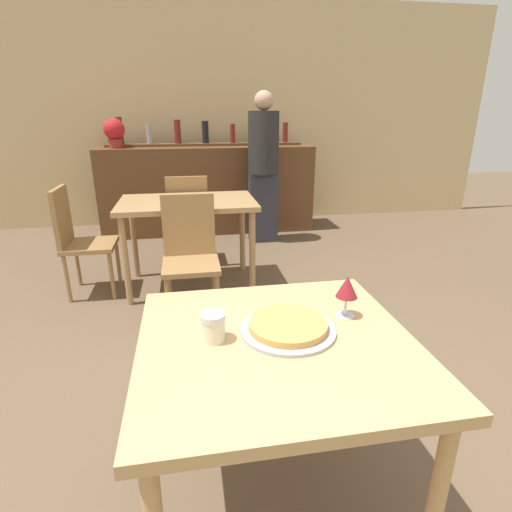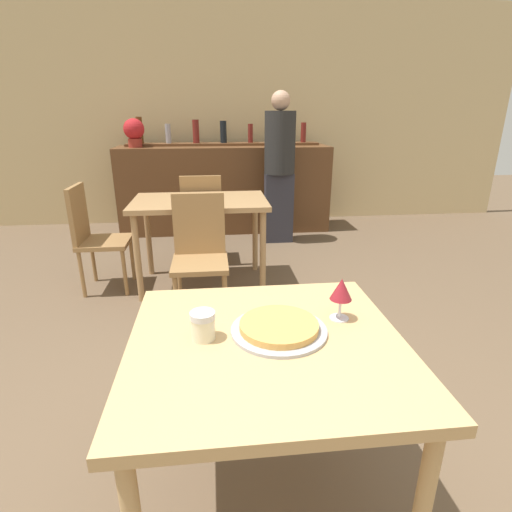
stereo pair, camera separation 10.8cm
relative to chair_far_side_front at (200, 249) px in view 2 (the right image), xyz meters
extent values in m
plane|color=brown|center=(0.27, -1.64, -0.50)|extent=(16.00, 16.00, 0.00)
cube|color=#D1B784|center=(0.27, 2.78, 0.90)|extent=(8.00, 0.05, 2.80)
cube|color=tan|center=(0.27, -1.64, 0.20)|extent=(0.92, 0.88, 0.04)
cylinder|color=tan|center=(-0.13, -1.26, -0.16)|extent=(0.05, 0.05, 0.69)
cylinder|color=tan|center=(0.67, -1.26, -0.16)|extent=(0.05, 0.05, 0.69)
cube|color=#A87F51|center=(0.00, 0.52, 0.24)|extent=(1.11, 0.70, 0.04)
cylinder|color=#A87F51|center=(-0.49, 0.23, -0.14)|extent=(0.05, 0.05, 0.72)
cylinder|color=#A87F51|center=(0.49, 0.23, -0.14)|extent=(0.05, 0.05, 0.72)
cylinder|color=#A87F51|center=(-0.49, 0.81, -0.14)|extent=(0.05, 0.05, 0.72)
cylinder|color=#A87F51|center=(0.49, 0.81, -0.14)|extent=(0.05, 0.05, 0.72)
cube|color=brown|center=(0.27, 2.28, 0.02)|extent=(2.60, 0.56, 1.05)
cube|color=brown|center=(0.27, 2.42, 0.56)|extent=(2.39, 0.24, 0.03)
cylinder|color=#5B3314|center=(-0.75, 2.42, 0.73)|extent=(0.08, 0.08, 0.31)
cylinder|color=#9999A3|center=(-0.41, 2.42, 0.69)|extent=(0.07, 0.07, 0.23)
cylinder|color=maroon|center=(-0.07, 2.42, 0.72)|extent=(0.08, 0.08, 0.28)
cylinder|color=black|center=(0.27, 2.42, 0.71)|extent=(0.08, 0.08, 0.26)
cylinder|color=maroon|center=(0.61, 2.42, 0.69)|extent=(0.06, 0.06, 0.23)
cylinder|color=#5B3314|center=(0.95, 2.42, 0.69)|extent=(0.07, 0.07, 0.22)
cylinder|color=maroon|center=(1.29, 2.42, 0.70)|extent=(0.07, 0.07, 0.24)
cube|color=olive|center=(0.00, -0.08, -0.09)|extent=(0.40, 0.40, 0.04)
cube|color=olive|center=(0.00, 0.10, 0.16)|extent=(0.38, 0.04, 0.46)
cylinder|color=olive|center=(-0.17, -0.25, -0.31)|extent=(0.03, 0.03, 0.40)
cylinder|color=olive|center=(0.17, -0.25, -0.31)|extent=(0.03, 0.03, 0.40)
cylinder|color=olive|center=(-0.17, 0.09, -0.31)|extent=(0.03, 0.03, 0.40)
cylinder|color=olive|center=(0.17, 0.09, -0.31)|extent=(0.03, 0.03, 0.40)
cube|color=olive|center=(0.00, 1.12, -0.09)|extent=(0.40, 0.40, 0.04)
cube|color=olive|center=(0.00, 0.94, 0.16)|extent=(0.38, 0.04, 0.46)
cylinder|color=olive|center=(0.17, 1.29, -0.31)|extent=(0.03, 0.03, 0.40)
cylinder|color=olive|center=(-0.17, 1.29, -0.31)|extent=(0.03, 0.03, 0.40)
cylinder|color=olive|center=(0.17, 0.95, -0.31)|extent=(0.03, 0.03, 0.40)
cylinder|color=olive|center=(-0.17, 0.95, -0.31)|extent=(0.03, 0.03, 0.40)
cube|color=olive|center=(-0.80, 0.52, -0.09)|extent=(0.40, 0.40, 0.04)
cube|color=olive|center=(-0.99, 0.52, 0.16)|extent=(0.04, 0.38, 0.46)
cylinder|color=olive|center=(-0.63, 0.35, -0.31)|extent=(0.03, 0.03, 0.40)
cylinder|color=olive|center=(-0.63, 0.69, -0.31)|extent=(0.03, 0.03, 0.40)
cylinder|color=olive|center=(-0.97, 0.35, -0.31)|extent=(0.03, 0.03, 0.40)
cylinder|color=olive|center=(-0.97, 0.69, -0.31)|extent=(0.03, 0.03, 0.40)
cylinder|color=#A3A3A8|center=(0.32, -1.60, 0.23)|extent=(0.33, 0.33, 0.01)
cylinder|color=gold|center=(0.32, -1.60, 0.25)|extent=(0.27, 0.27, 0.02)
cylinder|color=beige|center=(0.06, -1.61, 0.26)|extent=(0.08, 0.08, 0.08)
cylinder|color=silver|center=(0.06, -1.61, 0.31)|extent=(0.08, 0.08, 0.02)
cube|color=#2D2D38|center=(0.86, 1.70, -0.11)|extent=(0.32, 0.18, 0.80)
cylinder|color=#262626|center=(0.86, 1.70, 0.62)|extent=(0.34, 0.34, 0.66)
sphere|color=tan|center=(0.86, 1.70, 1.06)|extent=(0.21, 0.21, 0.21)
cylinder|color=silver|center=(0.56, -1.53, 0.22)|extent=(0.07, 0.07, 0.00)
cylinder|color=silver|center=(0.56, -1.53, 0.26)|extent=(0.01, 0.01, 0.07)
cone|color=maroon|center=(0.56, -1.53, 0.34)|extent=(0.08, 0.08, 0.08)
cylinder|color=maroon|center=(-0.78, 2.23, 0.60)|extent=(0.16, 0.16, 0.10)
sphere|color=red|center=(-0.78, 2.23, 0.76)|extent=(0.24, 0.24, 0.24)
camera|label=1|loc=(0.00, -2.77, 0.94)|focal=28.00mm
camera|label=2|loc=(0.11, -2.79, 0.94)|focal=28.00mm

